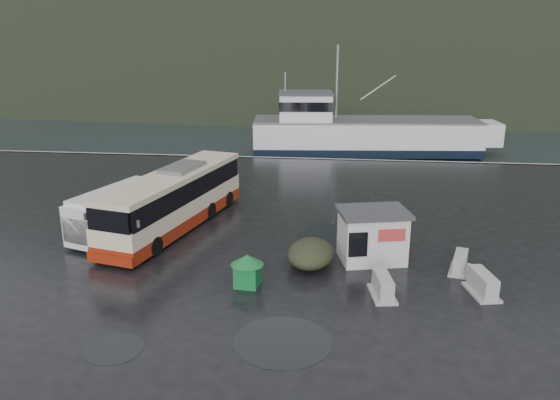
# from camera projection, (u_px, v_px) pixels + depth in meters

# --- Properties ---
(ground) EXTENTS (160.00, 160.00, 0.00)m
(ground) POSITION_uv_depth(u_px,v_px,m) (236.00, 256.00, 24.56)
(ground) COLOR black
(ground) RESTS_ON ground
(harbor_water) EXTENTS (300.00, 180.00, 0.02)m
(harbor_water) POSITION_uv_depth(u_px,v_px,m) (323.00, 74.00, 128.95)
(harbor_water) COLOR black
(harbor_water) RESTS_ON ground
(quay_edge) EXTENTS (160.00, 0.60, 1.50)m
(quay_edge) POSITION_uv_depth(u_px,v_px,m) (283.00, 158.00, 43.54)
(quay_edge) COLOR #999993
(quay_edge) RESTS_ON ground
(headland) EXTENTS (780.00, 540.00, 570.00)m
(headland) POSITION_uv_depth(u_px,v_px,m) (355.00, 52.00, 260.75)
(headland) COLOR black
(headland) RESTS_ON ground
(coach_bus) EXTENTS (5.31, 11.35, 3.10)m
(coach_bus) POSITION_uv_depth(u_px,v_px,m) (176.00, 227.00, 28.22)
(coach_bus) COLOR beige
(coach_bus) RESTS_ON ground
(white_van) EXTENTS (3.63, 5.97, 2.36)m
(white_van) POSITION_uv_depth(u_px,v_px,m) (121.00, 234.00, 27.23)
(white_van) COLOR silver
(white_van) RESTS_ON ground
(waste_bin_left) EXTENTS (1.04, 1.04, 1.32)m
(waste_bin_left) POSITION_uv_depth(u_px,v_px,m) (248.00, 285.00, 21.75)
(waste_bin_left) COLOR #12652B
(waste_bin_left) RESTS_ON ground
(waste_bin_right) EXTENTS (1.17, 1.17, 1.46)m
(waste_bin_right) POSITION_uv_depth(u_px,v_px,m) (372.00, 262.00, 23.92)
(waste_bin_right) COLOR #12652B
(waste_bin_right) RESTS_ON ground
(dome_tent) EXTENTS (2.24, 2.95, 1.09)m
(dome_tent) POSITION_uv_depth(u_px,v_px,m) (310.00, 265.00, 23.65)
(dome_tent) COLOR #292C1A
(dome_tent) RESTS_ON ground
(ticket_kiosk) EXTENTS (3.40, 2.86, 2.32)m
(ticket_kiosk) POSITION_uv_depth(u_px,v_px,m) (371.00, 260.00, 24.19)
(ticket_kiosk) COLOR beige
(ticket_kiosk) RESTS_ON ground
(jersey_barrier_a) EXTENTS (1.10, 1.81, 0.85)m
(jersey_barrier_a) POSITION_uv_depth(u_px,v_px,m) (382.00, 296.00, 20.92)
(jersey_barrier_a) COLOR #999993
(jersey_barrier_a) RESTS_ON ground
(jersey_barrier_b) EXTENTS (1.21, 1.75, 0.79)m
(jersey_barrier_b) POSITION_uv_depth(u_px,v_px,m) (459.00, 271.00, 23.05)
(jersey_barrier_b) COLOR #999993
(jersey_barrier_b) RESTS_ON ground
(jersey_barrier_c) EXTENTS (1.22, 1.90, 0.88)m
(jersey_barrier_c) POSITION_uv_depth(u_px,v_px,m) (481.00, 294.00, 21.08)
(jersey_barrier_c) COLOR #999993
(jersey_barrier_c) RESTS_ON ground
(fishing_trawler) EXTENTS (25.02, 7.62, 9.85)m
(fishing_trawler) POSITION_uv_depth(u_px,v_px,m) (365.00, 139.00, 51.32)
(fishing_trawler) COLOR silver
(fishing_trawler) RESTS_ON ground
(puddles) EXTENTS (9.41, 14.00, 0.01)m
(puddles) POSITION_uv_depth(u_px,v_px,m) (289.00, 285.00, 21.78)
(puddles) COLOR black
(puddles) RESTS_ON ground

